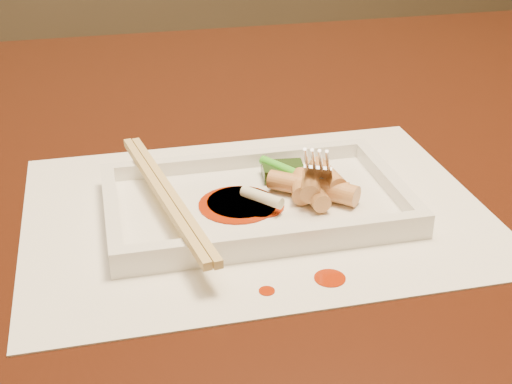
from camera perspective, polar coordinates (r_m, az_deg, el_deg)
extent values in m
cube|color=black|center=(0.77, -7.06, 2.40)|extent=(1.40, 0.90, 0.04)
cylinder|color=black|center=(1.45, 17.06, -2.57)|extent=(0.07, 0.07, 0.71)
cube|color=white|center=(0.63, 0.00, -1.51)|extent=(0.40, 0.30, 0.00)
cylinder|color=#9E2204|center=(0.54, 5.93, -6.87)|extent=(0.02, 0.02, 0.00)
cylinder|color=#9E2204|center=(0.52, 0.87, -7.92)|extent=(0.01, 0.01, 0.00)
cube|color=white|center=(0.63, 0.00, -1.13)|extent=(0.26, 0.16, 0.01)
cube|color=white|center=(0.68, -1.42, 2.59)|extent=(0.26, 0.01, 0.01)
cube|color=white|center=(0.56, 1.74, -3.73)|extent=(0.26, 0.01, 0.01)
cube|color=white|center=(0.61, -11.47, -1.50)|extent=(0.01, 0.14, 0.01)
cube|color=white|center=(0.66, 10.60, 0.92)|extent=(0.01, 0.14, 0.01)
cube|color=black|center=(0.66, 2.16, 1.71)|extent=(0.04, 0.03, 0.01)
cylinder|color=#EAEACC|center=(0.61, 0.49, -0.41)|extent=(0.03, 0.04, 0.01)
cylinder|color=green|center=(0.64, 3.23, 1.44)|extent=(0.05, 0.08, 0.01)
cube|color=tan|center=(0.60, -7.60, -0.20)|extent=(0.05, 0.23, 0.01)
cube|color=tan|center=(0.60, -6.84, -0.12)|extent=(0.05, 0.23, 0.01)
cylinder|color=#9E2204|center=(0.61, 0.44, -1.17)|extent=(0.04, 0.04, 0.00)
cylinder|color=#9E2204|center=(0.62, -1.22, -0.82)|extent=(0.06, 0.06, 0.00)
cylinder|color=#9E2204|center=(0.62, -1.49, -1.01)|extent=(0.07, 0.07, 0.00)
cylinder|color=tan|center=(0.63, 3.01, 0.67)|extent=(0.05, 0.04, 0.02)
cylinder|color=tan|center=(0.62, 4.62, 0.02)|extent=(0.02, 0.05, 0.02)
cylinder|color=tan|center=(0.64, 5.73, 1.32)|extent=(0.02, 0.05, 0.02)
cylinder|color=tan|center=(0.63, 3.65, 0.48)|extent=(0.03, 0.04, 0.02)
cylinder|color=tan|center=(0.62, 5.38, 0.19)|extent=(0.05, 0.04, 0.02)
cylinder|color=tan|center=(0.62, 4.41, 0.63)|extent=(0.03, 0.04, 0.02)
cylinder|color=tan|center=(0.62, 6.32, 0.08)|extent=(0.04, 0.04, 0.02)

